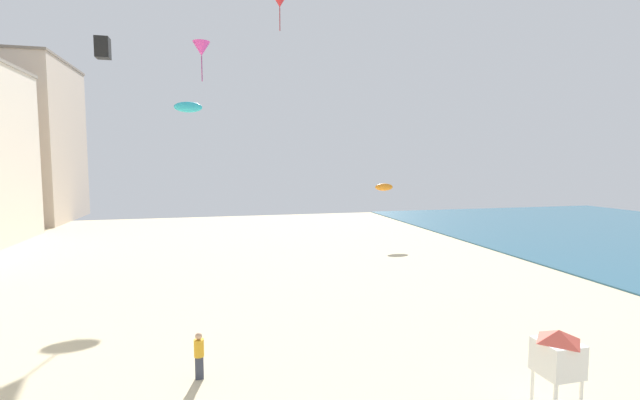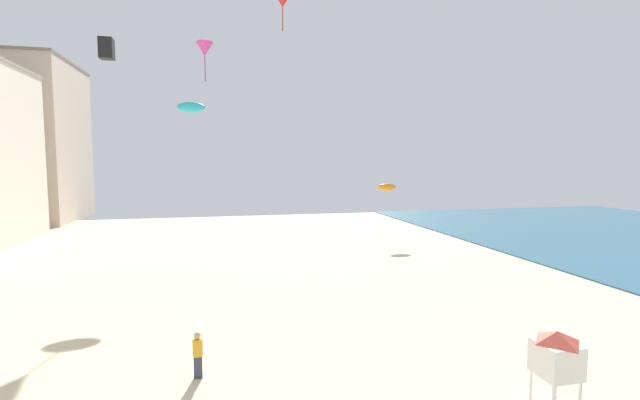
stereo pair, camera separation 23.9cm
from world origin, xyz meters
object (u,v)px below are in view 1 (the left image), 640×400
(kite_flyer, at_px, (199,353))
(kite_black_box, at_px, (103,48))
(lifeguard_stand, at_px, (558,353))
(kite_cyan_parafoil, at_px, (188,107))
(kite_orange_parafoil, at_px, (384,187))
(kite_red_delta, at_px, (280,1))
(kite_magenta_delta, at_px, (201,49))

(kite_flyer, bearing_deg, kite_black_box, -150.48)
(lifeguard_stand, bearing_deg, kite_black_box, 113.69)
(kite_cyan_parafoil, xyz_separation_m, kite_orange_parafoil, (17.86, 3.31, -6.70))
(kite_red_delta, bearing_deg, lifeguard_stand, -81.51)
(kite_magenta_delta, height_order, kite_orange_parafoil, kite_magenta_delta)
(lifeguard_stand, xyz_separation_m, kite_red_delta, (-4.07, 27.28, 19.36))
(kite_black_box, xyz_separation_m, kite_orange_parafoil, (24.30, 1.25, -11.34))
(kite_cyan_parafoil, xyz_separation_m, kite_red_delta, (7.59, 1.93, 9.38))
(kite_magenta_delta, bearing_deg, lifeguard_stand, -70.59)
(lifeguard_stand, relative_size, kite_magenta_delta, 0.74)
(kite_flyer, xyz_separation_m, kite_red_delta, (6.31, 22.65, 20.28))
(kite_orange_parafoil, height_order, kite_red_delta, kite_red_delta)
(lifeguard_stand, bearing_deg, kite_magenta_delta, 99.67)
(kite_magenta_delta, height_order, kite_red_delta, kite_red_delta)
(kite_red_delta, bearing_deg, kite_cyan_parafoil, -165.74)
(kite_black_box, distance_m, kite_cyan_parafoil, 8.20)
(lifeguard_stand, bearing_deg, kite_flyer, 146.23)
(kite_orange_parafoil, xyz_separation_m, kite_red_delta, (-10.27, -1.39, 16.08))
(lifeguard_stand, height_order, kite_cyan_parafoil, kite_cyan_parafoil)
(kite_magenta_delta, distance_m, kite_orange_parafoil, 21.02)
(lifeguard_stand, height_order, kite_magenta_delta, kite_magenta_delta)
(kite_magenta_delta, bearing_deg, kite_cyan_parafoil, -101.40)
(lifeguard_stand, xyz_separation_m, kite_orange_parafoil, (6.20, 28.66, 3.28))
(kite_magenta_delta, xyz_separation_m, kite_black_box, (-7.43, -2.86, -1.10))
(kite_magenta_delta, xyz_separation_m, kite_red_delta, (6.60, -2.99, 3.64))
(kite_flyer, bearing_deg, kite_orange_parafoil, 156.21)
(kite_flyer, bearing_deg, kite_cyan_parafoil, -165.65)
(kite_cyan_parafoil, bearing_deg, kite_red_delta, 14.26)
(kite_flyer, relative_size, kite_cyan_parafoil, 0.76)
(kite_red_delta, bearing_deg, kite_orange_parafoil, 7.68)
(kite_cyan_parafoil, bearing_deg, kite_magenta_delta, 78.60)
(kite_magenta_delta, bearing_deg, kite_orange_parafoil, -5.45)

